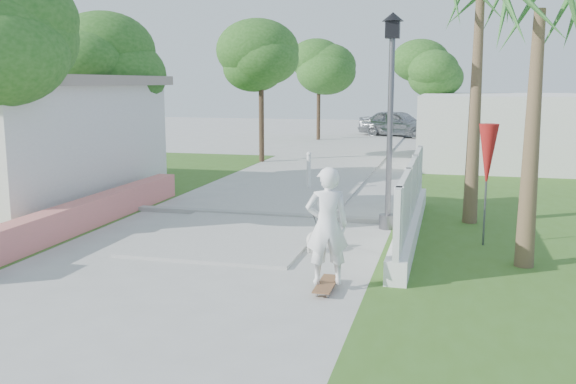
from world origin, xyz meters
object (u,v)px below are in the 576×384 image
(street_lamp, at_px, (390,113))
(bollard, at_px, (309,169))
(parked_car, at_px, (398,123))
(patio_umbrella, at_px, (488,157))
(skateboarder, at_px, (319,223))
(dog, at_px, (315,238))

(street_lamp, bearing_deg, bollard, 120.96)
(bollard, bearing_deg, street_lamp, -59.04)
(street_lamp, relative_size, parked_car, 1.00)
(bollard, height_order, patio_umbrella, patio_umbrella)
(parked_car, bearing_deg, street_lamp, -155.85)
(skateboarder, distance_m, dog, 1.57)
(patio_umbrella, xyz_separation_m, parked_car, (-3.60, 24.39, -0.93))
(patio_umbrella, bearing_deg, parked_car, 98.40)
(patio_umbrella, relative_size, skateboarder, 0.82)
(patio_umbrella, relative_size, dog, 3.62)
(patio_umbrella, relative_size, parked_car, 0.52)
(dog, distance_m, parked_car, 25.59)
(skateboarder, xyz_separation_m, dog, (-0.35, 1.40, -0.61))
(street_lamp, distance_m, parked_car, 23.51)
(patio_umbrella, bearing_deg, skateboarder, -135.67)
(dog, xyz_separation_m, parked_car, (-0.60, 25.58, 0.52))
(bollard, distance_m, skateboarder, 8.33)
(parked_car, bearing_deg, skateboarder, -158.00)
(skateboarder, height_order, parked_car, skateboarder)
(street_lamp, relative_size, skateboarder, 1.58)
(street_lamp, height_order, patio_umbrella, street_lamp)
(bollard, relative_size, skateboarder, 0.39)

